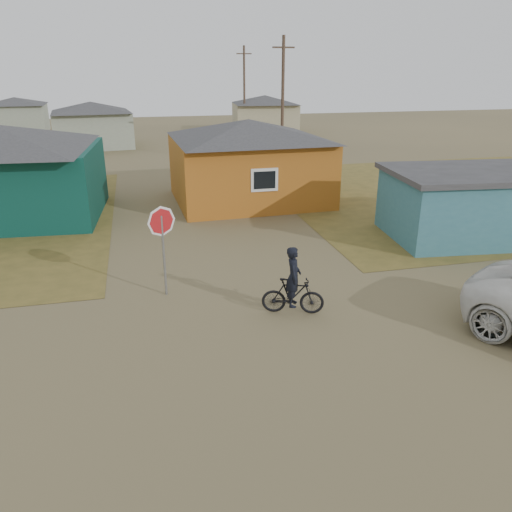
{
  "coord_description": "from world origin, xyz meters",
  "views": [
    {
      "loc": [
        -2.8,
        -9.53,
        6.2
      ],
      "look_at": [
        0.21,
        3.0,
        1.3
      ],
      "focal_mm": 35.0,
      "sensor_mm": 36.0,
      "label": 1
    }
  ],
  "objects": [
    {
      "name": "utility_pole_far",
      "position": [
        7.5,
        38.0,
        4.14
      ],
      "size": [
        1.4,
        0.2,
        8.0
      ],
      "color": "#4C3A2D",
      "rests_on": "ground"
    },
    {
      "name": "utility_pole_near",
      "position": [
        6.5,
        22.0,
        4.14
      ],
      "size": [
        1.4,
        0.2,
        8.0
      ],
      "color": "#4C3A2D",
      "rests_on": "ground"
    },
    {
      "name": "ground",
      "position": [
        0.0,
        0.0,
        0.0
      ],
      "size": [
        120.0,
        120.0,
        0.0
      ],
      "primitive_type": "plane",
      "color": "brown"
    },
    {
      "name": "shed_turquoise",
      "position": [
        9.5,
        6.5,
        1.31
      ],
      "size": [
        6.71,
        4.93,
        2.6
      ],
      "color": "#38717D",
      "rests_on": "ground"
    },
    {
      "name": "house_pale_west",
      "position": [
        -6.0,
        34.0,
        1.86
      ],
      "size": [
        7.04,
        6.15,
        3.6
      ],
      "color": "gray",
      "rests_on": "ground"
    },
    {
      "name": "cyclist",
      "position": [
        0.96,
        1.92,
        0.68
      ],
      "size": [
        1.72,
        0.97,
        1.88
      ],
      "color": "black",
      "rests_on": "ground"
    },
    {
      "name": "house_pale_north",
      "position": [
        -14.0,
        46.0,
        1.75
      ],
      "size": [
        6.28,
        5.81,
        3.4
      ],
      "color": "gray",
      "rests_on": "ground"
    },
    {
      "name": "grass_ne",
      "position": [
        14.0,
        13.0,
        0.01
      ],
      "size": [
        20.0,
        18.0,
        0.0
      ],
      "primitive_type": "cube",
      "color": "brown",
      "rests_on": "ground"
    },
    {
      "name": "house_yellow",
      "position": [
        2.5,
        14.0,
        2.0
      ],
      "size": [
        7.72,
        6.76,
        3.9
      ],
      "color": "#A75D19",
      "rests_on": "ground"
    },
    {
      "name": "stop_sign",
      "position": [
        -2.26,
        3.88,
        1.93
      ],
      "size": [
        0.87,
        0.11,
        2.65
      ],
      "color": "gray",
      "rests_on": "ground"
    },
    {
      "name": "house_beige_east",
      "position": [
        10.0,
        40.0,
        1.86
      ],
      "size": [
        6.95,
        6.05,
        3.6
      ],
      "color": "tan",
      "rests_on": "ground"
    }
  ]
}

